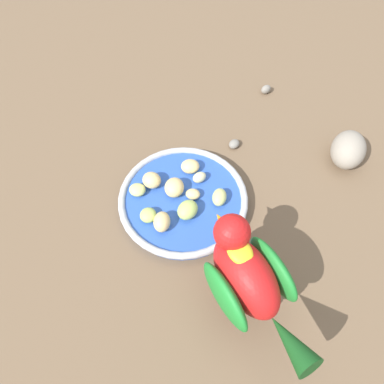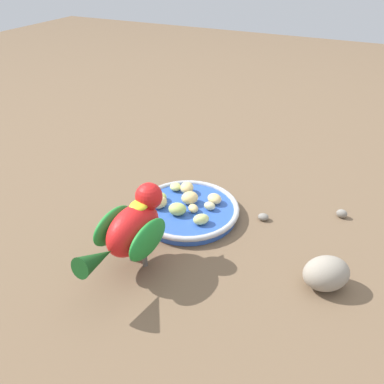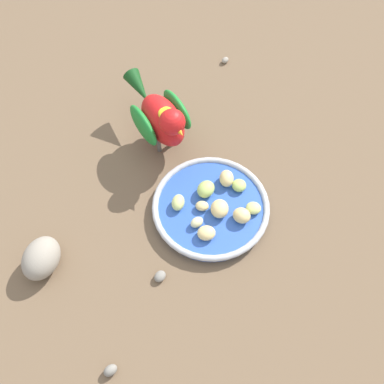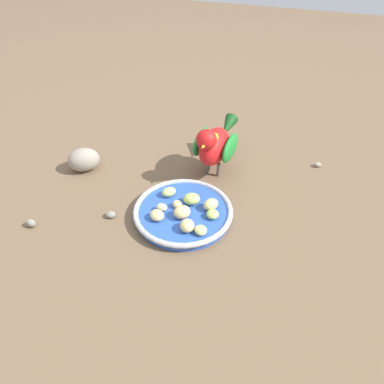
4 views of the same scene
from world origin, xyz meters
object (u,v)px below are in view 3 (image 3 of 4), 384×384
(feeding_bowl, at_px, (210,207))
(apple_piece_8, at_px, (227,178))
(apple_piece_6, at_px, (242,216))
(apple_piece_7, at_px, (202,206))
(apple_piece_4, at_px, (253,208))
(pebble_1, at_px, (160,276))
(rock_large, at_px, (41,258))
(apple_piece_1, at_px, (208,188))
(parrot, at_px, (161,117))
(pebble_0, at_px, (110,370))
(apple_piece_0, at_px, (178,202))
(apple_piece_3, at_px, (240,186))
(apple_piece_5, at_px, (206,233))
(pebble_2, at_px, (225,60))
(apple_piece_2, at_px, (220,209))
(apple_piece_9, at_px, (197,222))

(feeding_bowl, height_order, apple_piece_8, apple_piece_8)
(apple_piece_6, distance_m, apple_piece_7, 0.08)
(feeding_bowl, xyz_separation_m, apple_piece_4, (0.06, 0.06, 0.01))
(pebble_1, bearing_deg, rock_large, -133.04)
(apple_piece_1, distance_m, parrot, 0.17)
(apple_piece_6, distance_m, pebble_0, 0.34)
(apple_piece_7, relative_size, pebble_0, 1.08)
(apple_piece_0, height_order, parrot, parrot)
(apple_piece_3, relative_size, apple_piece_8, 0.78)
(apple_piece_5, relative_size, parrot, 0.15)
(apple_piece_0, bearing_deg, apple_piece_5, 3.39)
(apple_piece_0, distance_m, pebble_2, 0.41)
(apple_piece_2, xyz_separation_m, apple_piece_8, (-0.04, 0.05, -0.00))
(apple_piece_2, bearing_deg, pebble_0, -69.14)
(apple_piece_2, height_order, parrot, parrot)
(apple_piece_9, distance_m, pebble_2, 0.45)
(apple_piece_2, distance_m, pebble_0, 0.33)
(apple_piece_2, distance_m, apple_piece_9, 0.05)
(apple_piece_1, xyz_separation_m, apple_piece_7, (0.02, -0.03, -0.00))
(apple_piece_2, distance_m, apple_piece_4, 0.06)
(apple_piece_2, relative_size, apple_piece_6, 1.13)
(apple_piece_1, xyz_separation_m, apple_piece_6, (0.08, 0.01, -0.00))
(apple_piece_4, distance_m, pebble_0, 0.37)
(apple_piece_7, bearing_deg, apple_piece_1, 126.55)
(apple_piece_8, height_order, pebble_0, apple_piece_8)
(apple_piece_9, relative_size, pebble_1, 1.10)
(apple_piece_3, xyz_separation_m, pebble_1, (0.05, -0.22, -0.02))
(apple_piece_0, height_order, apple_piece_5, same)
(apple_piece_8, distance_m, pebble_1, 0.23)
(pebble_2, bearing_deg, apple_piece_5, -42.72)
(feeding_bowl, xyz_separation_m, apple_piece_5, (0.05, -0.04, 0.02))
(parrot, bearing_deg, pebble_2, 118.72)
(apple_piece_9, bearing_deg, apple_piece_3, 96.58)
(apple_piece_6, height_order, parrot, parrot)
(apple_piece_4, relative_size, apple_piece_6, 0.86)
(apple_piece_7, xyz_separation_m, rock_large, (-0.08, -0.29, 0.00))
(apple_piece_2, distance_m, apple_piece_5, 0.05)
(apple_piece_5, distance_m, parrot, 0.24)
(apple_piece_2, bearing_deg, pebble_2, 139.98)
(apple_piece_2, distance_m, apple_piece_3, 0.07)
(apple_piece_3, distance_m, apple_piece_4, 0.05)
(apple_piece_2, height_order, apple_piece_5, apple_piece_2)
(apple_piece_0, distance_m, apple_piece_3, 0.12)
(apple_piece_8, relative_size, pebble_1, 1.56)
(apple_piece_4, distance_m, rock_large, 0.39)
(apple_piece_4, bearing_deg, feeding_bowl, -133.52)
(feeding_bowl, relative_size, apple_piece_2, 5.94)
(apple_piece_1, xyz_separation_m, apple_piece_2, (0.05, -0.01, 0.00))
(apple_piece_2, xyz_separation_m, apple_piece_3, (-0.02, 0.06, -0.00))
(apple_piece_2, relative_size, pebble_1, 1.65)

